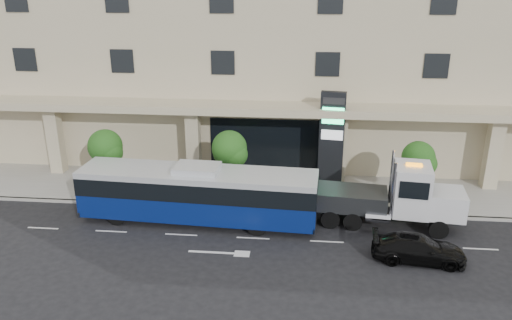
{
  "coord_description": "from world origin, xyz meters",
  "views": [
    {
      "loc": [
        2.49,
        -25.47,
        13.32
      ],
      "look_at": [
        -0.18,
        2.0,
        3.27
      ],
      "focal_mm": 35.0,
      "sensor_mm": 36.0,
      "label": 1
    }
  ],
  "objects_px": {
    "city_bus": "(198,193)",
    "signage_pylon": "(331,139)",
    "black_sedan": "(419,249)",
    "tow_truck": "(395,198)"
  },
  "relations": [
    {
      "from": "black_sedan",
      "to": "signage_pylon",
      "type": "bearing_deg",
      "value": 29.06
    },
    {
      "from": "tow_truck",
      "to": "signage_pylon",
      "type": "bearing_deg",
      "value": 128.85
    },
    {
      "from": "city_bus",
      "to": "black_sedan",
      "type": "height_order",
      "value": "city_bus"
    },
    {
      "from": "city_bus",
      "to": "signage_pylon",
      "type": "height_order",
      "value": "signage_pylon"
    },
    {
      "from": "signage_pylon",
      "to": "city_bus",
      "type": "bearing_deg",
      "value": -135.53
    },
    {
      "from": "city_bus",
      "to": "black_sedan",
      "type": "bearing_deg",
      "value": -12.15
    },
    {
      "from": "black_sedan",
      "to": "tow_truck",
      "type": "bearing_deg",
      "value": 14.85
    },
    {
      "from": "city_bus",
      "to": "signage_pylon",
      "type": "relative_size",
      "value": 2.14
    },
    {
      "from": "city_bus",
      "to": "signage_pylon",
      "type": "xyz_separation_m",
      "value": [
        7.77,
        5.77,
        1.65
      ]
    },
    {
      "from": "city_bus",
      "to": "black_sedan",
      "type": "relative_size",
      "value": 3.0
    }
  ]
}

